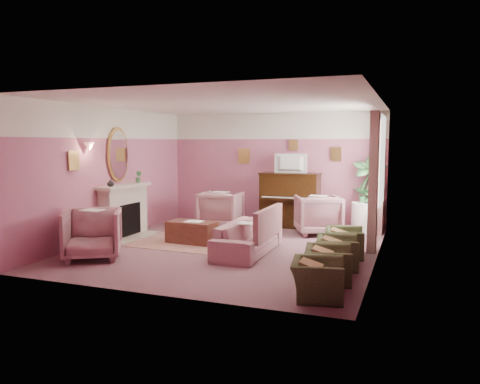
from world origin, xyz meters
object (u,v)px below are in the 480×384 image
(floral_armchair_right, at_px, (318,213))
(television, at_px, (290,162))
(olive_chair_d, at_px, (344,238))
(olive_chair_a, at_px, (318,273))
(side_table, at_px, (363,218))
(olive_chair_b, at_px, (328,258))
(floral_armchair_left, at_px, (221,208))
(olive_chair_c, at_px, (337,247))
(piano, at_px, (290,201))
(sofa, at_px, (248,232))
(floral_armchair_front, at_px, (93,232))
(coffee_table, at_px, (192,232))

(floral_armchair_right, bearing_deg, television, 142.00)
(olive_chair_d, bearing_deg, olive_chair_a, -90.00)
(floral_armchair_right, height_order, olive_chair_a, floral_armchair_right)
(side_table, bearing_deg, olive_chair_b, -91.23)
(floral_armchair_left, distance_m, olive_chair_c, 4.17)
(piano, xyz_separation_m, sofa, (-0.04, -2.98, -0.25))
(floral_armchair_left, bearing_deg, television, 23.49)
(floral_armchair_left, distance_m, olive_chair_b, 4.74)
(piano, distance_m, olive_chair_d, 3.07)
(floral_armchair_right, relative_size, olive_chair_d, 1.25)
(sofa, bearing_deg, olive_chair_b, -35.55)
(olive_chair_c, relative_size, side_table, 1.12)
(piano, height_order, side_table, piano)
(floral_armchair_left, bearing_deg, olive_chair_b, -47.31)
(olive_chair_d, relative_size, side_table, 1.12)
(olive_chair_c, bearing_deg, olive_chair_b, -90.00)
(piano, height_order, television, television)
(sofa, height_order, floral_armchair_left, floral_armchair_left)
(floral_armchair_front, relative_size, olive_chair_d, 1.25)
(floral_armchair_left, height_order, floral_armchair_front, same)
(coffee_table, bearing_deg, television, 60.40)
(sofa, bearing_deg, floral_armchair_right, 69.12)
(floral_armchair_front, bearing_deg, olive_chair_b, 1.87)
(coffee_table, bearing_deg, floral_armchair_left, 93.91)
(olive_chair_b, relative_size, olive_chair_c, 1.00)
(floral_armchair_right, height_order, olive_chair_d, floral_armchair_right)
(floral_armchair_front, height_order, side_table, floral_armchair_front)
(sofa, height_order, olive_chair_a, sofa)
(sofa, bearing_deg, coffee_table, 162.20)
(olive_chair_a, bearing_deg, olive_chair_d, 90.00)
(coffee_table, relative_size, floral_armchair_left, 1.02)
(coffee_table, xyz_separation_m, side_table, (3.17, 2.37, 0.12))
(piano, height_order, floral_armchair_left, piano)
(sofa, bearing_deg, olive_chair_a, -50.05)
(olive_chair_b, xyz_separation_m, olive_chair_c, (0.00, 0.82, 0.00))
(piano, relative_size, floral_armchair_left, 1.42)
(floral_armchair_right, xyz_separation_m, olive_chair_a, (0.84, -4.32, -0.15))
(olive_chair_b, bearing_deg, television, 111.99)
(olive_chair_d, bearing_deg, floral_armchair_left, 150.18)
(piano, height_order, floral_armchair_front, piano)
(floral_armchair_front, distance_m, olive_chair_b, 4.15)
(floral_armchair_front, xyz_separation_m, olive_chair_b, (4.15, 0.14, -0.15))
(television, distance_m, olive_chair_c, 3.93)
(olive_chair_b, distance_m, side_table, 4.04)
(floral_armchair_front, height_order, olive_chair_b, floral_armchair_front)
(olive_chair_d, bearing_deg, piano, 123.22)
(olive_chair_c, distance_m, side_table, 3.22)
(piano, distance_m, television, 0.95)
(piano, bearing_deg, television, -90.00)
(olive_chair_a, height_order, olive_chair_b, same)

